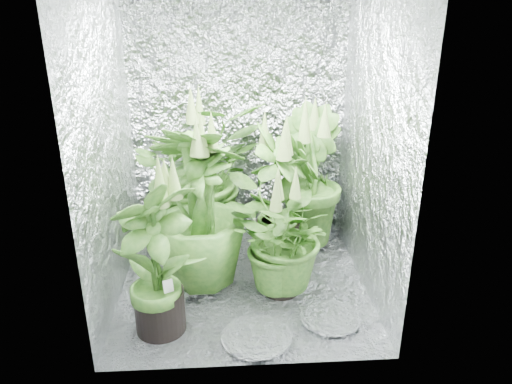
{
  "coord_description": "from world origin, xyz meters",
  "views": [
    {
      "loc": [
        -0.1,
        -2.87,
        1.85
      ],
      "look_at": [
        0.09,
        0.0,
        0.65
      ],
      "focal_mm": 35.0,
      "sensor_mm": 36.0,
      "label": 1
    }
  ],
  "objects_px": {
    "plant_e": "(282,237)",
    "circulation_fan": "(317,221)",
    "plant_a": "(196,171)",
    "plant_f": "(156,258)",
    "plant_d": "(199,208)",
    "plant_b": "(278,197)",
    "plant_c": "(307,180)"
  },
  "relations": [
    {
      "from": "plant_e",
      "to": "plant_f",
      "type": "xyz_separation_m",
      "value": [
        -0.73,
        -0.35,
        0.08
      ]
    },
    {
      "from": "plant_b",
      "to": "plant_f",
      "type": "height_order",
      "value": "plant_b"
    },
    {
      "from": "plant_a",
      "to": "circulation_fan",
      "type": "height_order",
      "value": "plant_a"
    },
    {
      "from": "plant_c",
      "to": "plant_e",
      "type": "height_order",
      "value": "plant_c"
    },
    {
      "from": "plant_a",
      "to": "plant_c",
      "type": "xyz_separation_m",
      "value": [
        0.82,
        -0.1,
        -0.05
      ]
    },
    {
      "from": "plant_c",
      "to": "plant_f",
      "type": "height_order",
      "value": "plant_c"
    },
    {
      "from": "plant_d",
      "to": "circulation_fan",
      "type": "xyz_separation_m",
      "value": [
        0.87,
        0.57,
        -0.4
      ]
    },
    {
      "from": "plant_a",
      "to": "plant_d",
      "type": "xyz_separation_m",
      "value": [
        0.05,
        -0.62,
        -0.02
      ]
    },
    {
      "from": "circulation_fan",
      "to": "plant_f",
      "type": "bearing_deg",
      "value": -133.46
    },
    {
      "from": "plant_d",
      "to": "plant_f",
      "type": "height_order",
      "value": "plant_d"
    },
    {
      "from": "plant_d",
      "to": "plant_e",
      "type": "height_order",
      "value": "plant_d"
    },
    {
      "from": "plant_a",
      "to": "plant_f",
      "type": "distance_m",
      "value": 1.12
    },
    {
      "from": "plant_a",
      "to": "plant_e",
      "type": "xyz_separation_m",
      "value": [
        0.56,
        -0.76,
        -0.18
      ]
    },
    {
      "from": "plant_f",
      "to": "plant_a",
      "type": "bearing_deg",
      "value": 81.08
    },
    {
      "from": "plant_c",
      "to": "circulation_fan",
      "type": "height_order",
      "value": "plant_c"
    },
    {
      "from": "plant_c",
      "to": "plant_d",
      "type": "distance_m",
      "value": 0.93
    },
    {
      "from": "plant_b",
      "to": "plant_c",
      "type": "relative_size",
      "value": 0.95
    },
    {
      "from": "plant_e",
      "to": "circulation_fan",
      "type": "relative_size",
      "value": 2.36
    },
    {
      "from": "plant_b",
      "to": "plant_f",
      "type": "xyz_separation_m",
      "value": [
        -0.75,
        -0.78,
        -0.01
      ]
    },
    {
      "from": "plant_e",
      "to": "plant_f",
      "type": "distance_m",
      "value": 0.82
    },
    {
      "from": "plant_a",
      "to": "plant_b",
      "type": "height_order",
      "value": "plant_a"
    },
    {
      "from": "plant_a",
      "to": "plant_e",
      "type": "relative_size",
      "value": 1.56
    },
    {
      "from": "plant_a",
      "to": "plant_b",
      "type": "relative_size",
      "value": 1.21
    },
    {
      "from": "plant_b",
      "to": "plant_e",
      "type": "relative_size",
      "value": 1.29
    },
    {
      "from": "plant_c",
      "to": "circulation_fan",
      "type": "xyz_separation_m",
      "value": [
        0.1,
        0.05,
        -0.37
      ]
    },
    {
      "from": "plant_f",
      "to": "circulation_fan",
      "type": "distance_m",
      "value": 1.56
    },
    {
      "from": "plant_a",
      "to": "plant_b",
      "type": "bearing_deg",
      "value": -28.8
    },
    {
      "from": "plant_c",
      "to": "plant_b",
      "type": "bearing_deg",
      "value": -137.11
    },
    {
      "from": "plant_c",
      "to": "plant_d",
      "type": "xyz_separation_m",
      "value": [
        -0.77,
        -0.52,
        0.03
      ]
    },
    {
      "from": "plant_b",
      "to": "circulation_fan",
      "type": "distance_m",
      "value": 0.55
    },
    {
      "from": "plant_d",
      "to": "circulation_fan",
      "type": "bearing_deg",
      "value": 33.29
    },
    {
      "from": "plant_e",
      "to": "plant_f",
      "type": "relative_size",
      "value": 0.81
    }
  ]
}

